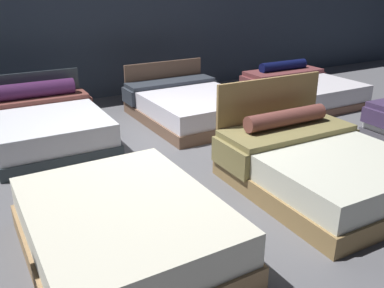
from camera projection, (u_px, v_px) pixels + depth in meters
name	position (u px, v px, depth m)	size (l,w,h in m)	color
ground_plane	(169.00, 165.00, 5.29)	(18.00, 18.00, 0.02)	#5B5B60
showroom_back_wall	(80.00, 6.00, 7.54)	(18.00, 0.06, 3.50)	#333D4C
bed_1	(124.00, 229.00, 3.46)	(1.55, 1.96, 0.51)	#9A774E
bed_2	(317.00, 165.00, 4.58)	(1.71, 2.00, 1.09)	olive
bed_5	(47.00, 126.00, 5.87)	(1.59, 1.96, 0.88)	#2B3439
bed_6	(191.00, 106.00, 6.90)	(1.71, 2.12, 0.82)	brown
bed_7	(302.00, 89.00, 7.97)	(1.73, 1.93, 0.69)	brown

